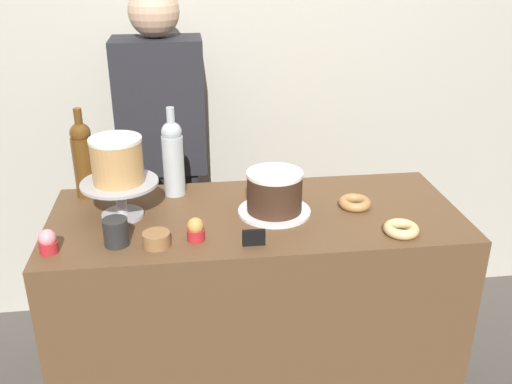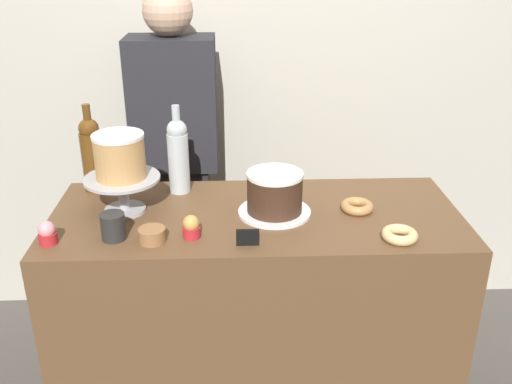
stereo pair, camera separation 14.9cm
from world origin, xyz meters
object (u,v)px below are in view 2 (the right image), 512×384
at_px(cookie_stack, 152,235).
at_px(cupcake_caramel, 191,227).
at_px(donut_glazed, 400,235).
at_px(white_layer_cake, 120,156).
at_px(price_sign_chalkboard, 248,237).
at_px(barista_figure, 177,167).
at_px(wine_bottle_amber, 92,153).
at_px(coffee_cup_ceramic, 113,226).
at_px(wine_bottle_clear, 178,154).
at_px(cupcake_strawberry, 47,233).
at_px(chocolate_round_cake, 275,192).
at_px(cake_stand_pedestal, 123,188).
at_px(donut_maple, 357,206).

bearing_deg(cookie_stack, cupcake_caramel, 11.27).
bearing_deg(donut_glazed, cupcake_caramel, 176.33).
distance_m(white_layer_cake, price_sign_chalkboard, 0.51).
distance_m(cookie_stack, barista_figure, 0.79).
xyz_separation_m(wine_bottle_amber, price_sign_chalkboard, (0.55, -0.44, -0.12)).
xyz_separation_m(cookie_stack, coffee_cup_ceramic, (-0.12, 0.02, 0.02)).
bearing_deg(wine_bottle_amber, coffee_cup_ceramic, -70.12).
xyz_separation_m(wine_bottle_clear, donut_glazed, (0.71, -0.40, -0.13)).
bearing_deg(coffee_cup_ceramic, price_sign_chalkboard, -7.89).
relative_size(wine_bottle_amber, cookie_stack, 3.87).
bearing_deg(cupcake_strawberry, white_layer_cake, 47.77).
height_order(chocolate_round_cake, price_sign_chalkboard, chocolate_round_cake).
height_order(cupcake_caramel, cookie_stack, cupcake_caramel).
distance_m(white_layer_cake, cupcake_caramel, 0.35).
height_order(chocolate_round_cake, cupcake_strawberry, chocolate_round_cake).
xyz_separation_m(white_layer_cake, donut_glazed, (0.88, -0.24, -0.19)).
height_order(cake_stand_pedestal, cupcake_strawberry, cake_stand_pedestal).
bearing_deg(price_sign_chalkboard, donut_maple, 30.54).
bearing_deg(cake_stand_pedestal, cookie_stack, -61.23).
xyz_separation_m(cupcake_caramel, cookie_stack, (-0.12, -0.02, -0.01)).
distance_m(cupcake_caramel, barista_figure, 0.78).
xyz_separation_m(white_layer_cake, wine_bottle_amber, (-0.14, 0.19, -0.06)).
bearing_deg(white_layer_cake, donut_glazed, -14.95).
relative_size(cupcake_caramel, barista_figure, 0.05).
bearing_deg(wine_bottle_amber, cake_stand_pedestal, -53.68).
bearing_deg(cupcake_strawberry, cake_stand_pedestal, 47.77).
distance_m(wine_bottle_clear, wine_bottle_amber, 0.32).
bearing_deg(cupcake_caramel, wine_bottle_clear, 100.24).
height_order(price_sign_chalkboard, barista_figure, barista_figure).
bearing_deg(cake_stand_pedestal, white_layer_cake, 177.61).
bearing_deg(price_sign_chalkboard, wine_bottle_clear, 119.80).
distance_m(chocolate_round_cake, cupcake_caramel, 0.32).
bearing_deg(chocolate_round_cake, cookie_stack, -154.76).
xyz_separation_m(white_layer_cake, price_sign_chalkboard, (0.41, -0.25, -0.18)).
xyz_separation_m(cupcake_strawberry, barista_figure, (0.32, 0.78, -0.10)).
relative_size(wine_bottle_clear, coffee_cup_ceramic, 3.83).
relative_size(wine_bottle_clear, barista_figure, 0.20).
bearing_deg(donut_maple, price_sign_chalkboard, -149.46).
relative_size(chocolate_round_cake, donut_maple, 1.69).
relative_size(cake_stand_pedestal, wine_bottle_clear, 0.78).
distance_m(wine_bottle_clear, donut_glazed, 0.82).
height_order(cake_stand_pedestal, white_layer_cake, white_layer_cake).
distance_m(wine_bottle_clear, cookie_stack, 0.41).
bearing_deg(coffee_cup_ceramic, barista_figure, 80.66).
height_order(white_layer_cake, coffee_cup_ceramic, white_layer_cake).
bearing_deg(coffee_cup_ceramic, donut_maple, 11.90).
bearing_deg(wine_bottle_amber, white_layer_cake, -53.68).
bearing_deg(wine_bottle_clear, cupcake_strawberry, -134.26).
bearing_deg(price_sign_chalkboard, donut_glazed, 1.96).
height_order(wine_bottle_clear, donut_maple, wine_bottle_clear).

